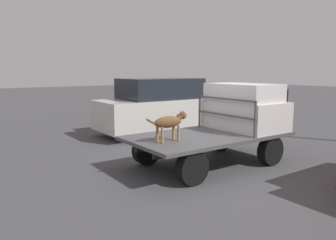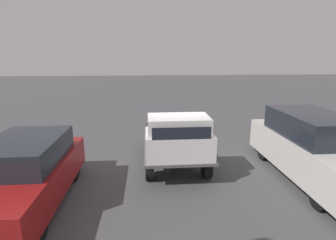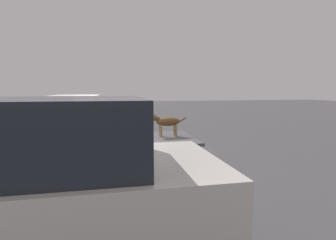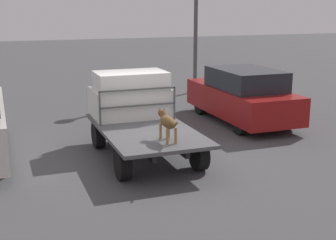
# 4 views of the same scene
# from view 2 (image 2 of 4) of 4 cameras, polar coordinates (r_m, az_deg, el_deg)

# --- Properties ---
(ground_plane) EXTENTS (80.00, 80.00, 0.00)m
(ground_plane) POSITION_cam_2_polar(r_m,az_deg,el_deg) (9.31, 1.36, -9.21)
(ground_plane) COLOR #474749
(flatbed_truck) EXTENTS (3.92, 2.06, 0.76)m
(flatbed_truck) POSITION_cam_2_polar(r_m,az_deg,el_deg) (9.10, 1.38, -5.94)
(flatbed_truck) COLOR black
(flatbed_truck) RESTS_ON ground
(truck_cab) EXTENTS (1.32, 1.94, 1.17)m
(truck_cab) POSITION_cam_2_polar(r_m,az_deg,el_deg) (7.71, 2.34, -3.80)
(truck_cab) COLOR silver
(truck_cab) RESTS_ON flatbed_truck
(truck_headboard) EXTENTS (0.04, 1.94, 0.84)m
(truck_headboard) POSITION_cam_2_polar(r_m,az_deg,el_deg) (8.38, 1.77, -2.32)
(truck_headboard) COLOR #4C4C4F
(truck_headboard) RESTS_ON flatbed_truck
(dog) EXTENTS (1.05, 0.25, 0.66)m
(dog) POSITION_cam_2_polar(r_m,az_deg,el_deg) (10.07, 0.02, -0.35)
(dog) COLOR #9E7547
(dog) RESTS_ON flatbed_truck
(parked_sedan) EXTENTS (4.40, 1.85, 1.68)m
(parked_sedan) POSITION_cam_2_polar(r_m,az_deg,el_deg) (7.42, -28.69, -10.23)
(parked_sedan) COLOR black
(parked_sedan) RESTS_ON ground
(parked_pickup_far) EXTENTS (5.07, 1.90, 1.98)m
(parked_pickup_far) POSITION_cam_2_polar(r_m,az_deg,el_deg) (8.99, 29.13, -5.31)
(parked_pickup_far) COLOR black
(parked_pickup_far) RESTS_ON ground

